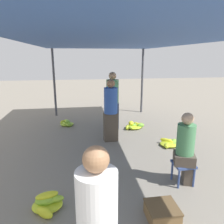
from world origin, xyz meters
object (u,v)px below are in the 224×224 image
shopper_walking_mid (112,100)px  stool (183,167)px  banana_pile_left_0 (47,203)px  banana_pile_left_1 (67,123)px  banana_pile_right_1 (171,143)px  vendor_seated (186,148)px  shopper_walking_far (111,110)px  banana_pile_right_0 (134,126)px  crate_near (162,213)px

shopper_walking_mid → stool: bearing=-76.7°
banana_pile_left_0 → banana_pile_left_1: banana_pile_left_0 is taller
stool → shopper_walking_mid: size_ratio=0.22×
banana_pile_right_1 → shopper_walking_mid: (-1.23, 1.56, 0.84)m
vendor_seated → shopper_walking_far: (-0.97, 2.16, 0.18)m
banana_pile_right_0 → shopper_walking_mid: 1.05m
stool → vendor_seated: bearing=18.4°
stool → banana_pile_left_0: (-2.25, -0.34, -0.21)m
banana_pile_right_0 → crate_near: (-0.58, -3.82, 0.02)m
vendor_seated → banana_pile_right_1: 1.78m
banana_pile_left_1 → vendor_seated: bearing=-59.1°
banana_pile_left_1 → banana_pile_right_0: size_ratio=0.75×
banana_pile_right_0 → shopper_walking_far: (-0.85, -0.87, 0.76)m
banana_pile_right_0 → shopper_walking_far: shopper_walking_far is taller
banana_pile_right_0 → banana_pile_right_1: bearing=-67.7°
banana_pile_left_0 → banana_pile_left_1: 3.98m
banana_pile_right_1 → shopper_walking_far: bearing=158.7°
banana_pile_right_0 → shopper_walking_far: size_ratio=0.41×
stool → banana_pile_right_0: 3.04m
crate_near → banana_pile_left_1: bearing=108.5°
crate_near → stool: bearing=49.2°
banana_pile_right_0 → shopper_walking_far: bearing=-134.5°
vendor_seated → banana_pile_right_1: bearing=73.8°
crate_near → vendor_seated: bearing=48.7°
banana_pile_left_1 → shopper_walking_far: shopper_walking_far is taller
shopper_walking_mid → crate_near: bearing=-89.0°
banana_pile_left_0 → shopper_walking_far: (1.30, 2.51, 0.74)m
stool → banana_pile_right_0: size_ratio=0.58×
banana_pile_right_0 → shopper_walking_mid: (-0.65, 0.14, 0.82)m
stool → banana_pile_right_1: stool is taller
shopper_walking_far → banana_pile_right_0: bearing=45.5°
vendor_seated → banana_pile_left_0: size_ratio=2.47×
crate_near → shopper_walking_far: (-0.27, 2.95, 0.74)m
vendor_seated → shopper_walking_far: size_ratio=0.79×
crate_near → banana_pile_left_0: bearing=164.3°
vendor_seated → banana_pile_right_1: size_ratio=2.31×
banana_pile_right_1 → shopper_walking_mid: shopper_walking_mid is taller
crate_near → shopper_walking_mid: size_ratio=0.24×
banana_pile_right_0 → shopper_walking_far: 1.43m
banana_pile_right_1 → vendor_seated: bearing=-106.2°
banana_pile_left_1 → crate_near: size_ratio=1.19×
banana_pile_left_0 → banana_pile_right_1: size_ratio=0.93×
banana_pile_left_0 → banana_pile_left_1: bearing=88.6°
crate_near → shopper_walking_far: size_ratio=0.26×
vendor_seated → banana_pile_right_1: vendor_seated is taller
shopper_walking_mid → banana_pile_right_1: bearing=-51.6°
stool → shopper_walking_mid: (-0.75, 3.17, 0.59)m
vendor_seated → banana_pile_left_1: 4.27m
shopper_walking_mid → banana_pile_left_1: bearing=161.6°
banana_pile_left_1 → shopper_walking_far: 2.05m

